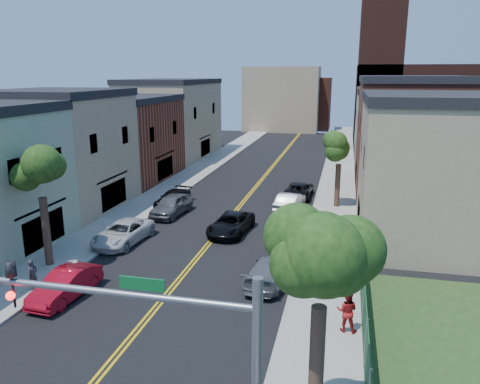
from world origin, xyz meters
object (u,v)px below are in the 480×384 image
Objects in this scene: white_pickup at (123,233)px; black_car_right at (289,250)px; grey_car_left at (171,205)px; black_car_left at (173,198)px; grey_car_right at (270,271)px; pedestrian_right at (347,311)px; dark_car_right_far at (299,189)px; black_suv_lane at (231,224)px; red_sedan at (66,285)px; pedestrian_left at (33,275)px; silver_car_right at (290,202)px.

black_car_right reaches higher than white_pickup.
black_car_right reaches higher than grey_car_left.
grey_car_right reaches higher than black_car_left.
pedestrian_right is at bearing -24.27° from white_pickup.
dark_car_right_far reaches higher than black_car_left.
grey_car_right is 0.96× the size of black_suv_lane.
dark_car_right_far is 11.54m from black_suv_lane.
white_pickup is 11.04m from black_car_right.
pedestrian_right is at bearing 112.78° from black_car_right.
white_pickup is at bearing 56.89° from dark_car_right_far.
dark_car_right_far is (9.22, 22.15, -0.03)m from red_sedan.
dark_car_right_far is (9.17, 7.88, -0.14)m from grey_car_left.
grey_car_right is at bearing -65.13° from pedestrian_left.
grey_car_left is 14.17m from pedestrian_left.
white_pickup is 1.15× the size of black_car_left.
black_car_right is 1.04× the size of dark_car_right_far.
black_suv_lane is (-3.34, -6.32, -0.08)m from silver_car_right.
silver_car_right reaches higher than black_car_left.
red_sedan is at bearing -90.07° from pedestrian_left.
grey_car_left is 1.01× the size of grey_car_right.
grey_car_left is (0.05, 14.27, 0.11)m from red_sedan.
grey_car_right is 5.79m from pedestrian_right.
pedestrian_left is at bearing 4.25° from pedestrian_right.
black_car_left is (-0.85, 2.51, -0.17)m from grey_car_left.
black_suv_lane is (6.41, -5.59, 0.04)m from black_car_left.
pedestrian_right is at bearing -49.92° from black_suv_lane.
red_sedan is 0.93× the size of silver_car_right.
dark_car_right_far is (-0.33, 18.19, -0.01)m from grey_car_right.
red_sedan is 2.31× the size of pedestrian_right.
silver_car_right is at bearing 11.35° from black_car_left.
black_car_left is at bearing 97.40° from red_sedan.
black_suv_lane is at bearing 73.46° from dark_car_right_far.
pedestrian_right reaches higher than white_pickup.
pedestrian_right is (7.90, -11.43, 0.39)m from black_suv_lane.
dark_car_right_far is (-0.98, 15.35, -0.18)m from black_car_right.
silver_car_right reaches higher than white_pickup.
pedestrian_right reaches higher than silver_car_right.
red_sedan is 0.97× the size of black_car_left.
dark_car_right_far is at bearing -85.74° from silver_car_right.
grey_car_left is 2.65m from black_car_left.
grey_car_right is at bearing 92.71° from dark_car_right_far.
black_car_right is (10.20, 6.80, 0.15)m from red_sedan.
black_car_left is 0.90× the size of black_suv_lane.
grey_car_left is at bearing 156.35° from black_suv_lane.
pedestrian_right reaches higher than pedestrian_left.
black_suv_lane is 2.66× the size of pedestrian_right.
red_sedan reaches higher than grey_car_right.
white_pickup is at bearing 100.58° from red_sedan.
red_sedan reaches higher than black_car_left.
grey_car_left reaches higher than white_pickup.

